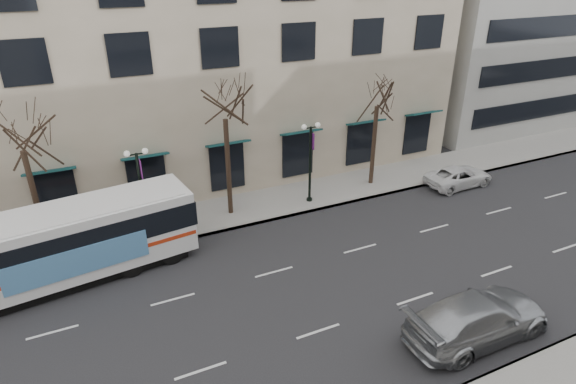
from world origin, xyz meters
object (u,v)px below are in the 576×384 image
city_bus (47,248)px  lamp_post_right (310,159)px  tree_far_mid (224,102)px  tree_far_right (378,91)px  lamp_post_left (142,190)px  white_pickup (459,176)px  silver_car (478,318)px  tree_far_left (18,132)px

city_bus → lamp_post_right: bearing=2.0°
tree_far_mid → tree_far_right: 10.01m
lamp_post_left → white_pickup: bearing=-5.6°
silver_car → white_pickup: bearing=-40.4°
city_bus → silver_car: bearing=-42.7°
lamp_post_left → lamp_post_right: (10.00, 0.00, 0.00)m
tree_far_mid → city_bus: 11.32m
tree_far_mid → silver_car: size_ratio=1.34×
tree_far_right → lamp_post_left: 15.40m
lamp_post_right → white_pickup: bearing=-11.0°
tree_far_right → city_bus: size_ratio=0.58×
tree_far_mid → tree_far_left: bearing=-180.0°
city_bus → white_pickup: (25.05, 0.39, -1.36)m
tree_far_left → tree_far_right: size_ratio=1.03×
tree_far_left → tree_far_right: bearing=0.0°
lamp_post_left → silver_car: bearing=-51.5°
lamp_post_right → silver_car: bearing=-87.1°
white_pickup → city_bus: bearing=89.9°
silver_car → city_bus: bearing=54.2°
tree_far_right → tree_far_left: bearing=180.0°
white_pickup → tree_far_left: bearing=83.2°
tree_far_left → silver_car: bearing=-41.8°
tree_far_right → silver_car: tree_far_right is taller
city_bus → tree_far_mid: bearing=9.8°
city_bus → white_pickup: city_bus is taller
lamp_post_right → lamp_post_left: bearing=180.0°
tree_far_mid → white_pickup: bearing=-9.6°
tree_far_mid → city_bus: (-9.76, -2.99, -4.89)m
tree_far_right → silver_car: 15.66m
tree_far_left → lamp_post_left: size_ratio=1.60×
tree_far_left → lamp_post_left: bearing=-6.8°
tree_far_right → lamp_post_left: (-14.99, -0.60, -3.48)m
white_pickup → lamp_post_right: bearing=78.0°
tree_far_right → lamp_post_left: tree_far_right is taller
tree_far_mid → tree_far_right: (10.00, -0.00, -0.48)m
tree_far_right → lamp_post_right: (-4.99, -0.60, -3.48)m
tree_far_right → lamp_post_right: tree_far_right is taller
lamp_post_right → tree_far_right: bearing=6.9°
city_bus → lamp_post_left: bearing=19.4°
tree_far_right → city_bus: (-19.76, -2.99, -4.40)m
lamp_post_right → silver_car: 13.58m
tree_far_mid → city_bus: size_ratio=0.62×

